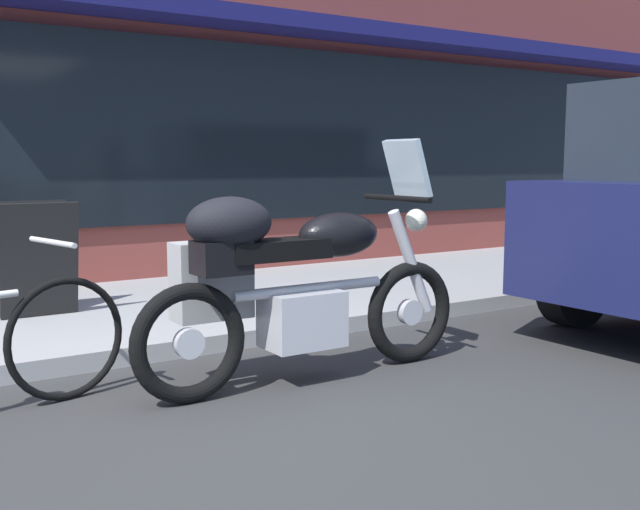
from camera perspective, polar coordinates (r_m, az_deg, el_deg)
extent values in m
plane|color=#353535|center=(3.65, -7.66, -13.18)|extent=(80.00, 80.00, 0.00)
cube|color=brown|center=(10.70, 14.79, 17.76)|extent=(20.54, 0.35, 6.52)
cube|color=black|center=(10.38, 15.32, 8.56)|extent=(14.38, 0.06, 1.80)
cube|color=navy|center=(10.32, 16.47, 14.66)|extent=(14.38, 0.60, 0.16)
torus|color=black|center=(4.72, 6.91, -4.37)|extent=(0.64, 0.09, 0.64)
cylinder|color=silver|center=(4.72, 6.91, -4.37)|extent=(0.16, 0.06, 0.16)
torus|color=black|center=(3.96, -10.03, -6.69)|extent=(0.64, 0.09, 0.64)
cylinder|color=silver|center=(3.96, -10.03, -6.69)|extent=(0.16, 0.06, 0.16)
cube|color=silver|center=(4.26, -1.37, -4.91)|extent=(0.44, 0.30, 0.32)
cylinder|color=silver|center=(4.25, -0.80, -2.60)|extent=(0.97, 0.06, 0.06)
ellipsoid|color=black|center=(4.32, 1.44, 1.58)|extent=(0.52, 0.28, 0.26)
cube|color=black|center=(4.11, -3.42, 0.43)|extent=(0.60, 0.24, 0.11)
cube|color=black|center=(3.96, -7.58, -0.17)|extent=(0.28, 0.22, 0.18)
cylinder|color=silver|center=(4.67, 6.97, -0.52)|extent=(0.35, 0.07, 0.67)
cylinder|color=black|center=(4.56, 5.88, 4.36)|extent=(0.04, 0.62, 0.04)
cube|color=silver|center=(4.60, 6.69, 6.62)|extent=(0.15, 0.32, 0.35)
sphere|color=#EAEACC|center=(4.67, 7.39, 2.68)|extent=(0.14, 0.14, 0.14)
cube|color=#B6B6B6|center=(4.22, -8.32, -1.93)|extent=(0.44, 0.20, 0.44)
cube|color=black|center=(4.32, -8.93, -1.73)|extent=(0.37, 0.02, 0.03)
ellipsoid|color=black|center=(3.96, -6.97, 2.46)|extent=(0.48, 0.32, 0.28)
torus|color=black|center=(4.18, -18.92, -6.11)|extent=(0.66, 0.18, 0.66)
cylinder|color=silver|center=(4.07, -19.85, 0.94)|extent=(0.13, 0.47, 0.03)
cylinder|color=black|center=(6.03, 18.96, -2.09)|extent=(0.66, 0.23, 0.66)
cube|color=black|center=(5.78, -20.71, -0.38)|extent=(0.55, 0.18, 0.85)
cube|color=black|center=(6.00, -21.16, -0.14)|extent=(0.55, 0.18, 0.85)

